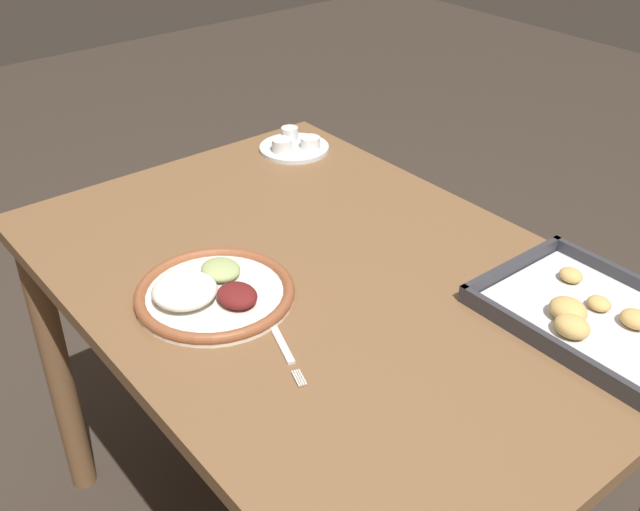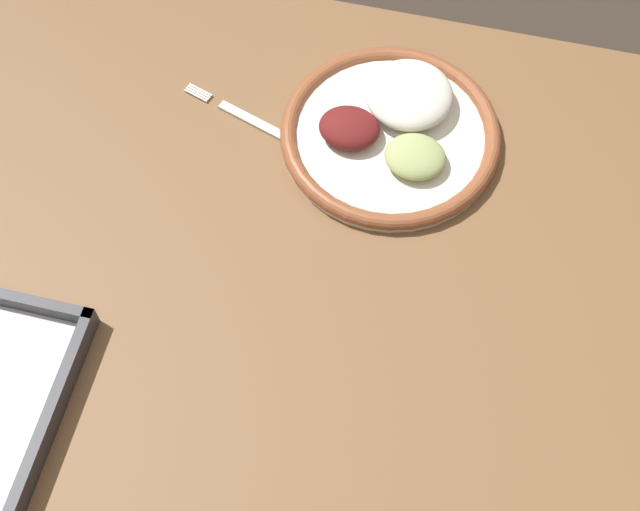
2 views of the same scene
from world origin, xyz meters
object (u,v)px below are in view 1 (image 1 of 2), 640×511
dinner_plate (212,292)px  fork (281,343)px  saucer_plate (294,145)px  baking_tray (592,315)px

dinner_plate → fork: size_ratio=1.50×
saucer_plate → baking_tray: size_ratio=0.47×
dinner_plate → saucer_plate: size_ratio=1.64×
saucer_plate → baking_tray: baking_tray is taller
saucer_plate → baking_tray: (0.84, -0.03, -0.00)m
baking_tray → saucer_plate: bearing=178.2°
dinner_plate → fork: dinner_plate is taller
dinner_plate → baking_tray: 0.63m
dinner_plate → saucer_plate: (-0.40, 0.48, -0.00)m
dinner_plate → saucer_plate: 0.62m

